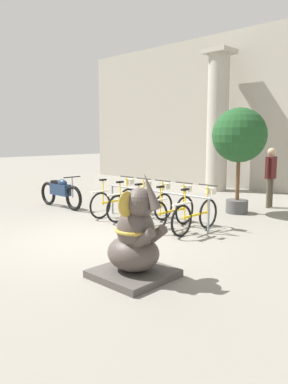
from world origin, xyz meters
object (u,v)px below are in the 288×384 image
bicycle_2 (151,207)px  potted_tree (239,138)px  bicycle_4 (196,214)px  bicycle_0 (116,200)px  bicycle_1 (132,203)px  person_pedestrian (271,172)px  elephant_statue (135,242)px  motorcycle (61,192)px  bicycle_3 (172,210)px

bicycle_2 → potted_tree: 3.07m
bicycle_4 → potted_tree: size_ratio=0.58×
bicycle_0 → bicycle_2: size_ratio=1.00×
bicycle_1 → person_pedestrian: (1.74, 3.82, 0.63)m
bicycle_0 → elephant_statue: elephant_statue is taller
bicycle_0 → elephant_statue: 4.37m
bicycle_4 → person_pedestrian: bearing=92.2°
motorcycle → elephant_statue: bearing=-23.7°
motorcycle → bicycle_0: bearing=10.0°
bicycle_1 → bicycle_3: size_ratio=1.00×
bicycle_1 → person_pedestrian: 4.24m
potted_tree → bicycle_4: bearing=-80.1°
elephant_statue → person_pedestrian: size_ratio=0.91×
bicycle_1 → potted_tree: potted_tree is taller
bicycle_0 → bicycle_2: 1.26m
bicycle_3 → bicycle_4: size_ratio=1.00×
bicycle_0 → bicycle_3: (1.89, -0.00, 0.00)m
potted_tree → elephant_statue: bearing=-75.6°
elephant_statue → motorcycle: 5.88m
elephant_statue → bicycle_4: bearing=108.2°
bicycle_0 → elephant_statue: (3.42, -2.71, 0.13)m
bicycle_3 → motorcycle: size_ratio=0.82×
person_pedestrian → motorcycle: bearing=-136.2°
bicycle_4 → bicycle_1: bearing=-178.6°
bicycle_2 → potted_tree: (0.83, 2.49, 1.58)m
bicycle_0 → bicycle_3: bearing=-0.0°
bicycle_1 → elephant_statue: elephant_statue is taller
bicycle_1 → person_pedestrian: person_pedestrian is taller
bicycle_1 → potted_tree: size_ratio=0.58×
bicycle_3 → bicycle_1: bearing=-179.5°
person_pedestrian → potted_tree: 1.67m
potted_tree → bicycle_3: bearing=-94.7°
bicycle_1 → person_pedestrian: bearing=65.4°
bicycle_2 → elephant_statue: size_ratio=1.04×
bicycle_2 → bicycle_3: size_ratio=1.00×
bicycle_3 → potted_tree: size_ratio=0.58×
bicycle_0 → bicycle_4: (2.52, 0.03, 0.00)m
elephant_statue → motorcycle: elephant_statue is taller
bicycle_1 → bicycle_2: (0.63, -0.01, 0.00)m
bicycle_4 → motorcycle: 4.50m
person_pedestrian → bicycle_0: bearing=-122.0°
bicycle_2 → motorcycle: 3.24m
motorcycle → person_pedestrian: person_pedestrian is taller
bicycle_1 → bicycle_4: size_ratio=1.00×
bicycle_2 → person_pedestrian: size_ratio=0.95×
person_pedestrian → potted_tree: (-0.28, -1.34, 0.95)m
bicycle_4 → elephant_statue: size_ratio=1.04×
person_pedestrian → potted_tree: size_ratio=0.62×
bicycle_2 → elephant_statue: elephant_statue is taller
person_pedestrian → potted_tree: potted_tree is taller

